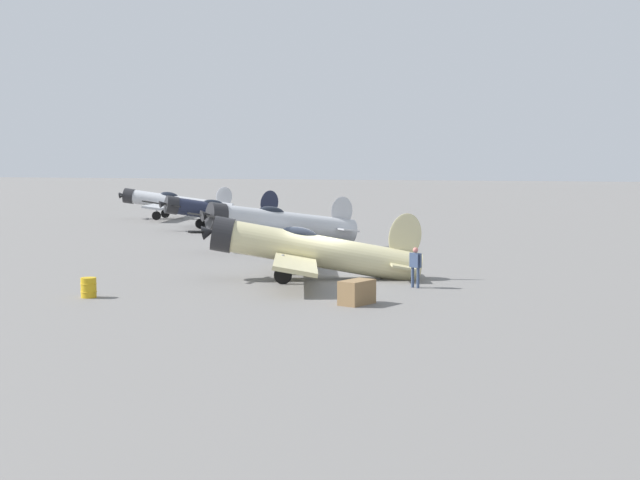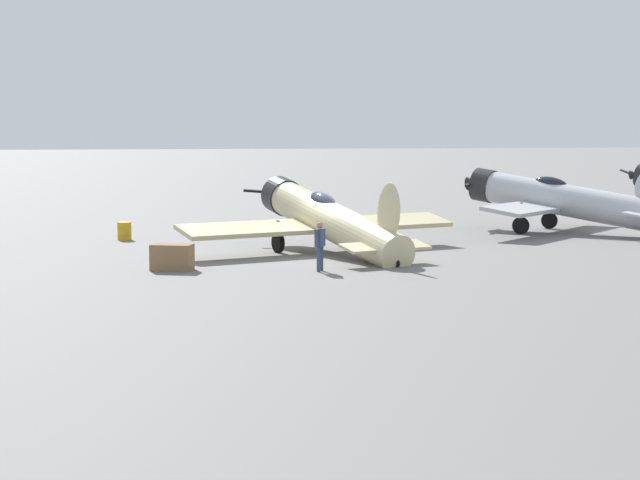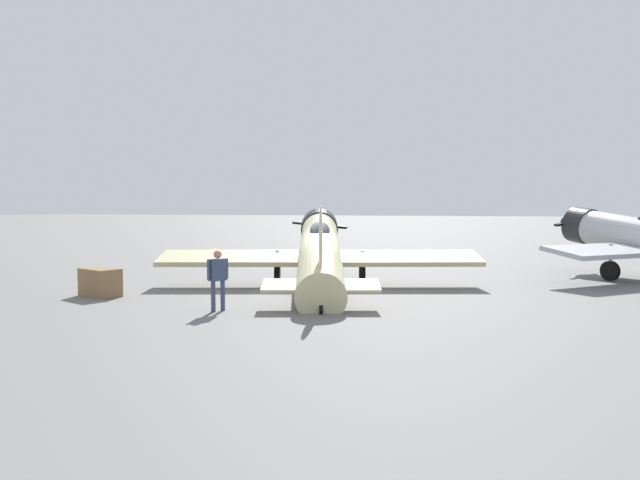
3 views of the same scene
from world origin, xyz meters
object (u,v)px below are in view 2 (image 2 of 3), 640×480
Objects in this scene: airplane_foreground at (328,220)px; ground_crew_mechanic at (320,241)px; equipment_crate at (172,257)px; fuel_drum at (124,231)px; airplane_mid_apron at (559,200)px.

ground_crew_mechanic is at bearing 147.11° from airplane_foreground.
equipment_crate is (-4.09, 6.31, -0.87)m from airplane_foreground.
equipment_crate is 10.72m from fuel_drum.
ground_crew_mechanic is 2.17× the size of fuel_drum.
equipment_crate is 2.00× the size of fuel_drum.
airplane_foreground is 7.40× the size of equipment_crate.
airplane_foreground is 10.38m from fuel_drum.
ground_crew_mechanic is 1.08× the size of equipment_crate.
equipment_crate is at bearing 17.18° from ground_crew_mechanic.
equipment_crate is (1.14, 5.08, -0.59)m from ground_crew_mechanic.
airplane_foreground is at bearing 72.43° from airplane_mid_apron.
fuel_drum is at bearing 9.31° from equipment_crate.
fuel_drum is (6.49, 8.05, -0.93)m from airplane_foreground.
airplane_mid_apron is (6.26, -12.30, 0.25)m from airplane_foreground.
airplane_foreground is at bearing -57.03° from equipment_crate.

